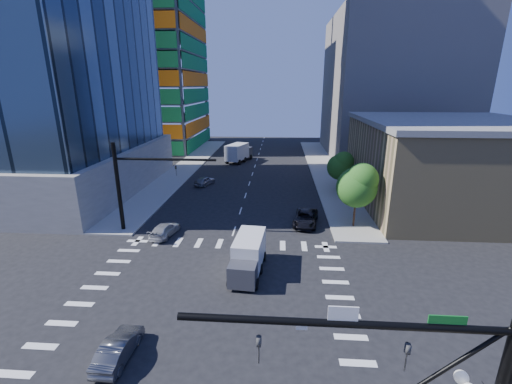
{
  "coord_description": "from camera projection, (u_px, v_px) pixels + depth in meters",
  "views": [
    {
      "loc": [
        4.52,
        -20.24,
        14.35
      ],
      "look_at": [
        2.56,
        8.0,
        5.53
      ],
      "focal_mm": 24.0,
      "sensor_mm": 36.0,
      "label": 1
    }
  ],
  "objects": [
    {
      "name": "construction_building",
      "position": [
        141.0,
        38.0,
        77.32
      ],
      "size": [
        25.16,
        34.5,
        70.6
      ],
      "color": "slate",
      "rests_on": "ground"
    },
    {
      "name": "car_sb_cross",
      "position": [
        118.0,
        348.0,
        18.67
      ],
      "size": [
        1.46,
        3.93,
        1.29
      ],
      "primitive_type": "imported",
      "rotation": [
        0.0,
        0.0,
        3.12
      ],
      "color": "#4A4B4F",
      "rests_on": "ground"
    },
    {
      "name": "road_markings",
      "position": [
        212.0,
        301.0,
        23.84
      ],
      "size": [
        20.0,
        20.0,
        0.01
      ],
      "primitive_type": "cube",
      "color": "silver",
      "rests_on": "ground"
    },
    {
      "name": "sidewalk_nw",
      "position": [
        186.0,
        167.0,
        62.75
      ],
      "size": [
        5.0,
        60.0,
        0.15
      ],
      "primitive_type": "cube",
      "color": "#9C9A93",
      "rests_on": "ground"
    },
    {
      "name": "commercial_building",
      "position": [
        448.0,
        163.0,
        41.56
      ],
      "size": [
        20.5,
        22.5,
        10.6
      ],
      "color": "tan",
      "rests_on": "ground"
    },
    {
      "name": "car_nb_far",
      "position": [
        306.0,
        218.0,
        36.83
      ],
      "size": [
        3.19,
        5.5,
        1.44
      ],
      "primitive_type": "imported",
      "rotation": [
        0.0,
        0.0,
        -0.16
      ],
      "color": "black",
      "rests_on": "ground"
    },
    {
      "name": "car_sb_mid",
      "position": [
        205.0,
        181.0,
        51.43
      ],
      "size": [
        2.94,
        4.16,
        1.32
      ],
      "primitive_type": "imported",
      "rotation": [
        0.0,
        0.0,
        2.74
      ],
      "color": "gray",
      "rests_on": "ground"
    },
    {
      "name": "ground",
      "position": [
        212.0,
        301.0,
        23.84
      ],
      "size": [
        160.0,
        160.0,
        0.0
      ],
      "primitive_type": "plane",
      "color": "black",
      "rests_on": "ground"
    },
    {
      "name": "tree_south",
      "position": [
        358.0,
        185.0,
        34.86
      ],
      "size": [
        4.16,
        4.16,
        6.82
      ],
      "color": "#382316",
      "rests_on": "sidewalk_ne"
    },
    {
      "name": "tree_north",
      "position": [
        341.0,
        165.0,
        46.47
      ],
      "size": [
        3.54,
        3.52,
        5.78
      ],
      "color": "#382316",
      "rests_on": "sidewalk_ne"
    },
    {
      "name": "car_sb_near",
      "position": [
        165.0,
        230.0,
        34.1
      ],
      "size": [
        2.42,
        4.56,
        1.26
      ],
      "primitive_type": "imported",
      "rotation": [
        0.0,
        0.0,
        2.98
      ],
      "color": "silver",
      "rests_on": "ground"
    },
    {
      "name": "sidewalk_ne",
      "position": [
        324.0,
        169.0,
        61.09
      ],
      "size": [
        5.0,
        60.0,
        0.15
      ],
      "primitive_type": "cube",
      "color": "#9C9A93",
      "rests_on": "ground"
    },
    {
      "name": "bg_building_ne",
      "position": [
        390.0,
        87.0,
        70.27
      ],
      "size": [
        24.0,
        30.0,
        28.0
      ],
      "primitive_type": "cube",
      "color": "slate",
      "rests_on": "ground"
    },
    {
      "name": "signal_mast_nw",
      "position": [
        132.0,
        179.0,
        33.83
      ],
      "size": [
        10.2,
        0.4,
        9.0
      ],
      "color": "black",
      "rests_on": "sidewalk_nw"
    },
    {
      "name": "box_truck_far",
      "position": [
        239.0,
        154.0,
        67.3
      ],
      "size": [
        4.91,
        7.36,
        3.56
      ],
      "rotation": [
        0.0,
        0.0,
        2.82
      ],
      "color": "black",
      "rests_on": "ground"
    },
    {
      "name": "box_truck_near",
      "position": [
        247.0,
        259.0,
        26.95
      ],
      "size": [
        2.74,
        5.57,
        2.83
      ],
      "rotation": [
        0.0,
        0.0,
        -0.08
      ],
      "color": "black",
      "rests_on": "ground"
    }
  ]
}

